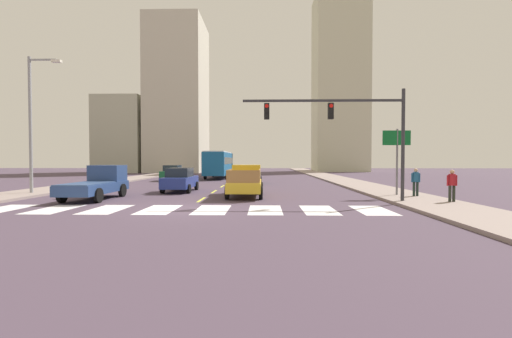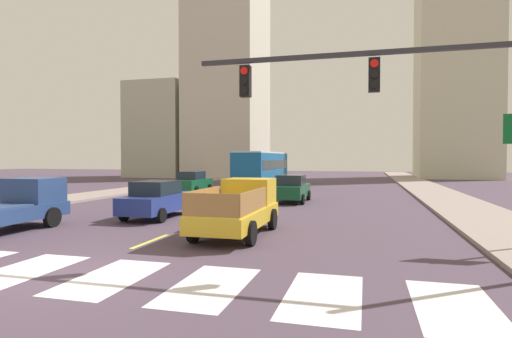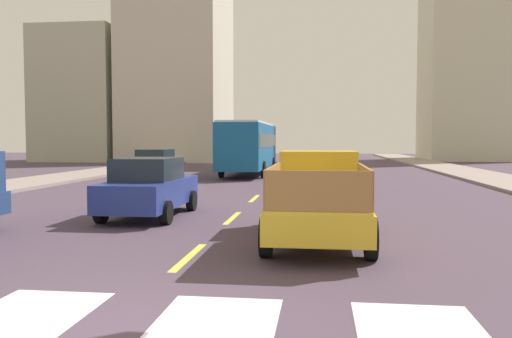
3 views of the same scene
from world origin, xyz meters
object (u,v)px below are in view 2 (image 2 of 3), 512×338
pickup_stakebed (240,208)px  pickup_dark (10,207)px  sedan_mid (291,188)px  traffic_signal_gantry (421,100)px  sedan_near_right (157,199)px  city_bus (262,167)px  sedan_near_left (192,182)px

pickup_stakebed → pickup_dark: same height
sedan_mid → traffic_signal_gantry: traffic_signal_gantry is taller
pickup_dark → traffic_signal_gantry: 14.89m
pickup_stakebed → sedan_near_right: (-4.89, 2.79, -0.08)m
pickup_stakebed → pickup_dark: size_ratio=1.00×
city_bus → sedan_near_left: bearing=-129.5°
sedan_near_left → traffic_signal_gantry: (14.68, -19.64, 3.32)m
city_bus → traffic_signal_gantry: 27.15m
pickup_stakebed → sedan_near_left: 18.27m
pickup_dark → city_bus: city_bus is taller
city_bus → traffic_signal_gantry: bearing=-67.9°
traffic_signal_gantry → pickup_stakebed: bearing=147.2°
pickup_dark → sedan_near_right: pickup_dark is taller
city_bus → sedan_near_left: (-4.43, -5.41, -1.09)m
city_bus → sedan_near_right: (-0.39, -18.55, -1.09)m
city_bus → pickup_dark: bearing=-100.3°
pickup_stakebed → traffic_signal_gantry: size_ratio=0.61×
pickup_stakebed → traffic_signal_gantry: 7.57m
sedan_near_left → sedan_near_right: same height
pickup_dark → pickup_stakebed: bearing=11.7°
sedan_near_right → traffic_signal_gantry: bearing=-32.6°
pickup_dark → sedan_mid: pickup_dark is taller
city_bus → sedan_mid: bearing=-66.6°
traffic_signal_gantry → city_bus: bearing=112.3°
city_bus → traffic_signal_gantry: size_ratio=1.27×
city_bus → sedan_mid: 11.14m
pickup_stakebed → sedan_mid: size_ratio=1.18×
city_bus → sedan_near_left: city_bus is taller
sedan_mid → sedan_near_right: 9.68m
city_bus → sedan_near_right: bearing=-91.4°
pickup_dark → sedan_near_right: 5.89m
pickup_dark → sedan_near_left: bearing=91.2°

